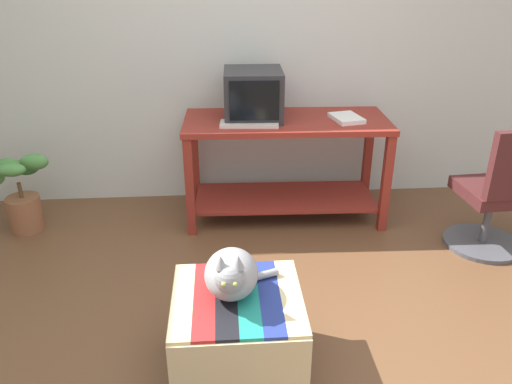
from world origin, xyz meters
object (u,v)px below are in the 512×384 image
cat (232,274)px  tv_monitor (253,95)px  desk (285,151)px  keyboard (249,124)px  office_chair (497,198)px  ottoman_with_blanket (238,333)px  potted_plant (19,192)px  book (346,118)px

cat → tv_monitor: bearing=86.5°
desk → keyboard: 0.40m
keyboard → tv_monitor: bearing=81.5°
cat → office_chair: office_chair is taller
ottoman_with_blanket → potted_plant: 2.13m
keyboard → book: book is taller
tv_monitor → keyboard: (-0.04, -0.18, -0.15)m
book → potted_plant: (-2.34, -0.02, -0.49)m
ottoman_with_blanket → office_chair: (1.74, 0.97, 0.18)m
ottoman_with_blanket → cat: cat is taller
ottoman_with_blanket → cat: bearing=134.3°
desk → keyboard: (-0.27, -0.13, 0.26)m
desk → potted_plant: size_ratio=2.58×
keyboard → ottoman_with_blanket: (-0.14, -1.45, -0.57)m
desk → potted_plant: (-1.92, -0.08, -0.23)m
keyboard → potted_plant: keyboard is taller
keyboard → ottoman_with_blanket: keyboard is taller
desk → office_chair: 1.46m
office_chair → desk: bearing=-28.8°
book → keyboard: bearing=173.7°
ottoman_with_blanket → cat: (-0.02, 0.02, 0.32)m
desk → book: book is taller
cat → office_chair: size_ratio=0.41×
keyboard → office_chair: bearing=-12.7°
tv_monitor → ottoman_with_blanket: tv_monitor is taller
tv_monitor → ottoman_with_blanket: 1.79m
tv_monitor → office_chair: tv_monitor is taller
keyboard → potted_plant: bearing=-177.7°
book → cat: book is taller
book → office_chair: 1.13m
book → desk: bearing=159.9°
tv_monitor → cat: 1.67m
cat → ottoman_with_blanket: bearing=-41.9°
keyboard → potted_plant: size_ratio=0.70×
cat → office_chair: bearing=32.0°
desk → ottoman_with_blanket: 1.66m
tv_monitor → book: tv_monitor is taller
cat → book: bearing=64.0°
cat → potted_plant: size_ratio=0.63×
keyboard → ottoman_with_blanket: bearing=-91.7°
keyboard → book: 0.70m
cat → desk: bearing=78.0°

